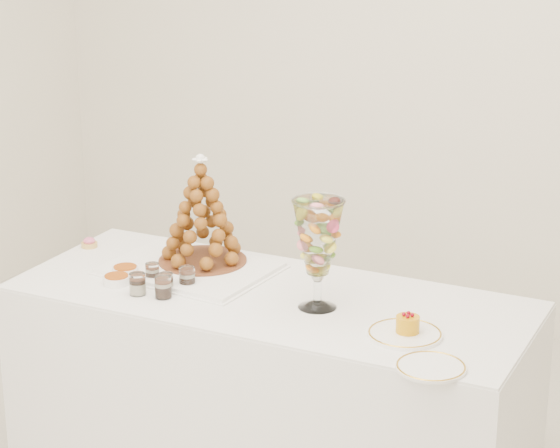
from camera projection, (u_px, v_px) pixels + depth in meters
The scene contains 15 objects.
buffet_table at pixel (270, 384), 3.89m from camera, with size 1.86×0.84×0.69m.
lace_tray at pixel (190, 268), 4.00m from camera, with size 0.57×0.43×0.02m, color white.
macaron_vase at pixel (318, 239), 3.60m from camera, with size 0.17×0.17×0.38m.
cake_plate at pixel (405, 334), 3.45m from camera, with size 0.24×0.24×0.01m, color white.
spare_plate at pixel (431, 367), 3.23m from camera, with size 0.21×0.21×0.01m, color white.
pink_tart at pixel (89, 243), 4.25m from camera, with size 0.06×0.06×0.04m.
verrine_a at pixel (152, 272), 3.90m from camera, with size 0.05×0.05×0.07m, color white.
verrine_b at pixel (166, 282), 3.80m from camera, with size 0.05×0.05×0.07m, color white.
verrine_c at pixel (187, 278), 3.83m from camera, with size 0.06×0.06×0.08m, color white.
verrine_d at pixel (138, 284), 3.77m from camera, with size 0.06×0.06×0.08m, color white.
verrine_e at pixel (163, 287), 3.75m from camera, with size 0.06×0.06×0.08m, color white.
ramekin_back at pixel (125, 271), 3.96m from camera, with size 0.09×0.09×0.03m, color white.
ramekin_front at pixel (117, 280), 3.87m from camera, with size 0.10×0.10×0.03m, color white.
croquembouche at pixel (202, 210), 3.99m from camera, with size 0.33×0.33×0.41m.
mousse_cake at pixel (408, 324), 3.44m from camera, with size 0.08×0.08×0.07m.
Camera 1 is at (1.71, -2.71, 2.11)m, focal length 70.00 mm.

